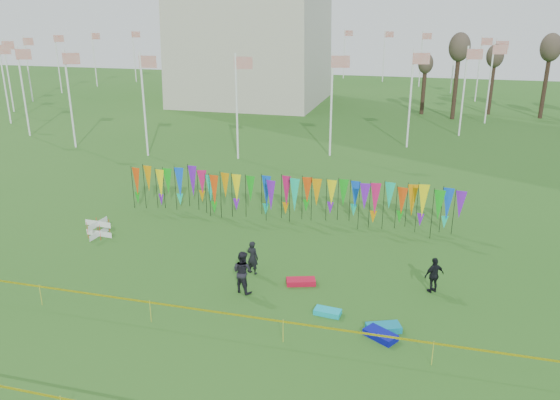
% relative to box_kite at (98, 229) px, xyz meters
% --- Properties ---
extents(ground, '(160.00, 160.00, 0.00)m').
position_rel_box_kite_xyz_m(ground, '(8.57, -4.49, -0.43)').
color(ground, '#255818').
rests_on(ground, ground).
extents(flagpole_ring, '(57.40, 56.16, 8.00)m').
position_rel_box_kite_xyz_m(flagpole_ring, '(-5.43, 43.51, 3.57)').
color(flagpole_ring, white).
rests_on(flagpole_ring, ground).
extents(banner_row, '(18.64, 0.64, 2.49)m').
position_rel_box_kite_xyz_m(banner_row, '(8.85, 4.77, 1.17)').
color(banner_row, black).
rests_on(banner_row, ground).
extents(caution_tape_near, '(26.00, 0.02, 0.90)m').
position_rel_box_kite_xyz_m(caution_tape_near, '(8.35, -6.66, 0.35)').
color(caution_tape_near, '#FAF305').
rests_on(caution_tape_near, ground).
extents(box_kite, '(0.78, 0.78, 0.86)m').
position_rel_box_kite_xyz_m(box_kite, '(0.00, 0.00, 0.00)').
color(box_kite, red).
rests_on(box_kite, ground).
extents(person_left, '(0.66, 0.56, 1.53)m').
position_rel_box_kite_xyz_m(person_left, '(8.88, -1.89, 0.33)').
color(person_left, black).
rests_on(person_left, ground).
extents(person_mid, '(1.00, 0.79, 1.80)m').
position_rel_box_kite_xyz_m(person_mid, '(8.98, -3.58, 0.47)').
color(person_mid, black).
rests_on(person_mid, ground).
extents(person_right, '(1.03, 0.94, 1.54)m').
position_rel_box_kite_xyz_m(person_right, '(16.56, -1.59, 0.34)').
color(person_right, black).
rests_on(person_right, ground).
extents(kite_bag_turquoise, '(1.05, 0.61, 0.20)m').
position_rel_box_kite_xyz_m(kite_bag_turquoise, '(12.68, -4.44, -0.33)').
color(kite_bag_turquoise, '#0DB8CA').
rests_on(kite_bag_turquoise, ground).
extents(kite_bag_blue, '(1.29, 1.11, 0.24)m').
position_rel_box_kite_xyz_m(kite_bag_blue, '(14.78, -5.53, -0.31)').
color(kite_bag_blue, '#090E95').
rests_on(kite_bag_blue, ground).
extents(kite_bag_red, '(1.33, 0.90, 0.22)m').
position_rel_box_kite_xyz_m(kite_bag_red, '(11.15, -2.33, -0.32)').
color(kite_bag_red, red).
rests_on(kite_bag_red, ground).
extents(kite_bag_teal, '(1.36, 1.01, 0.23)m').
position_rel_box_kite_xyz_m(kite_bag_teal, '(14.84, -5.03, -0.31)').
color(kite_bag_teal, '#0B81A0').
rests_on(kite_bag_teal, ground).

